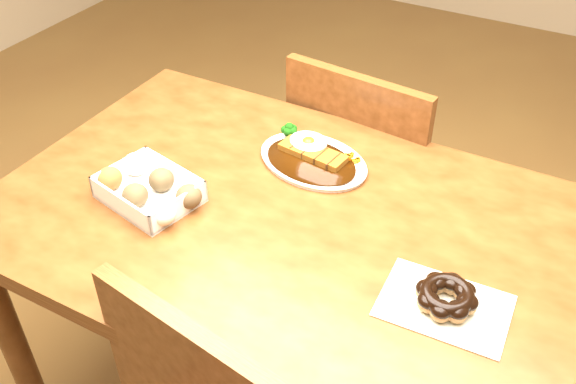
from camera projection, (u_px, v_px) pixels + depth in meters
The scene contains 5 objects.
table at pixel (282, 249), 1.38m from camera, with size 1.20×0.80×0.75m.
chair_far at pixel (370, 180), 1.86m from camera, with size 0.46×0.46×0.87m.
katsu_curry_plate at pixel (312, 157), 1.45m from camera, with size 0.29×0.23×0.05m.
donut_box at pixel (149, 188), 1.34m from camera, with size 0.24×0.19×0.06m.
pon_de_ring at pixel (446, 298), 1.11m from camera, with size 0.23×0.16×0.04m.
Camera 1 is at (0.49, -0.88, 1.60)m, focal length 40.00 mm.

